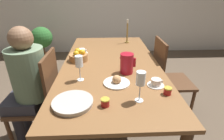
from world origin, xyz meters
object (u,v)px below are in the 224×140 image
at_px(candlestick_tall, 127,34).
at_px(potted_plant, 42,40).
at_px(red_pitcher, 127,63).
at_px(serving_tray, 73,103).
at_px(wine_glass_water, 79,62).
at_px(chair_person_side, 42,99).
at_px(jam_jar_red, 168,90).
at_px(chair_opposite, 167,77).
at_px(teacup_near_person, 156,83).
at_px(wine_glass_juice, 141,80).
at_px(jam_jar_amber, 105,102).
at_px(fruit_bowl, 79,56).
at_px(person_seated, 27,81).
at_px(bread_plate, 117,81).
at_px(teacup_across, 82,51).

height_order(candlestick_tall, potted_plant, candlestick_tall).
relative_size(red_pitcher, serving_tray, 0.68).
relative_size(wine_glass_water, candlestick_tall, 0.67).
height_order(chair_person_side, jam_jar_red, chair_person_side).
bearing_deg(potted_plant, serving_tray, -67.81).
distance_m(chair_opposite, teacup_near_person, 0.74).
bearing_deg(candlestick_tall, wine_glass_juice, -93.49).
relative_size(chair_person_side, jam_jar_red, 16.16).
bearing_deg(red_pitcher, teacup_near_person, -49.73).
bearing_deg(jam_jar_amber, serving_tray, 173.79).
bearing_deg(jam_jar_red, wine_glass_water, 159.57).
height_order(serving_tray, jam_jar_amber, jam_jar_amber).
height_order(chair_opposite, fruit_bowl, chair_opposite).
distance_m(jam_jar_red, candlestick_tall, 1.31).
bearing_deg(candlestick_tall, chair_person_side, -133.79).
distance_m(person_seated, candlestick_tall, 1.40).
xyz_separation_m(wine_glass_water, jam_jar_amber, (0.20, -0.36, -0.13)).
bearing_deg(bread_plate, teacup_across, 116.24).
height_order(person_seated, bread_plate, person_seated).
height_order(chair_person_side, potted_plant, chair_person_side).
distance_m(bread_plate, fruit_bowl, 0.62).
bearing_deg(wine_glass_water, potted_plant, 115.31).
xyz_separation_m(bread_plate, jam_jar_red, (0.35, -0.17, 0.01)).
height_order(chair_person_side, bread_plate, chair_person_side).
height_order(bread_plate, jam_jar_red, bread_plate).
xyz_separation_m(wine_glass_juice, serving_tray, (-0.44, -0.02, -0.14)).
xyz_separation_m(fruit_bowl, candlestick_tall, (0.58, 0.63, 0.08)).
bearing_deg(serving_tray, person_seated, 137.97).
bearing_deg(teacup_across, candlestick_tall, 35.62).
bearing_deg(potted_plant, candlestick_tall, -37.38).
relative_size(person_seated, teacup_near_person, 8.89).
distance_m(wine_glass_juice, teacup_across, 1.09).
relative_size(chair_person_side, potted_plant, 1.28).
height_order(chair_person_side, fruit_bowl, chair_person_side).
height_order(jam_jar_red, potted_plant, jam_jar_red).
relative_size(teacup_across, bread_plate, 0.62).
distance_m(chair_person_side, candlestick_tall, 1.37).
bearing_deg(red_pitcher, serving_tray, -131.73).
xyz_separation_m(teacup_across, potted_plant, (-1.02, 1.63, -0.31)).
xyz_separation_m(bread_plate, potted_plant, (-1.37, 2.35, -0.31)).
height_order(teacup_across, candlestick_tall, candlestick_tall).
distance_m(jam_jar_amber, jam_jar_red, 0.46).
bearing_deg(candlestick_tall, person_seated, -136.19).
distance_m(jam_jar_amber, potted_plant, 2.95).
bearing_deg(chair_person_side, potted_plant, 17.36).
relative_size(wine_glass_juice, potted_plant, 0.30).
height_order(chair_opposite, wine_glass_juice, wine_glass_juice).
bearing_deg(wine_glass_water, chair_opposite, 27.54).
bearing_deg(wine_glass_water, teacup_near_person, -11.17).
distance_m(bread_plate, jam_jar_red, 0.39).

